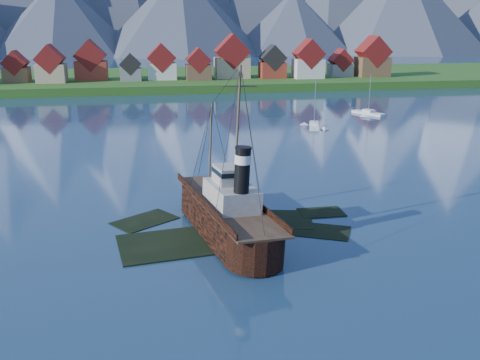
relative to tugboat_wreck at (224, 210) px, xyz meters
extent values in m
plane|color=navy|center=(-0.87, -0.81, -2.77)|extent=(1400.00, 1400.00, 0.00)
cube|color=black|center=(-3.87, -2.81, -3.09)|extent=(19.08, 11.42, 1.00)
cube|color=black|center=(5.13, 3.19, -3.15)|extent=(15.15, 9.76, 1.00)
cube|color=black|center=(1.13, 8.19, -3.05)|extent=(11.45, 9.06, 1.00)
cube|color=black|center=(11.13, -1.81, -3.19)|extent=(10.27, 8.34, 1.00)
cube|color=black|center=(-9.87, 5.19, -3.17)|extent=(9.42, 8.68, 1.00)
cube|color=black|center=(14.13, 4.19, -3.12)|extent=(6.00, 4.00, 1.00)
cube|color=#1F4814|center=(-0.87, 169.19, -2.77)|extent=(600.00, 80.00, 3.20)
cube|color=#3F3D38|center=(-0.87, 131.19, -2.77)|extent=(600.00, 2.50, 2.00)
cube|color=brown|center=(-56.87, 152.19, 2.98)|extent=(9.00, 8.00, 5.50)
cube|color=maroon|center=(-56.87, 152.19, 7.35)|extent=(9.16, 8.16, 9.16)
cube|color=tan|center=(-43.87, 149.19, 3.63)|extent=(10.50, 9.00, 6.80)
cube|color=maroon|center=(-43.87, 149.19, 8.92)|extent=(10.69, 9.18, 10.69)
cube|color=maroon|center=(-29.87, 155.19, 3.83)|extent=(12.00, 8.50, 7.20)
cube|color=maroon|center=(-29.87, 155.19, 9.59)|extent=(12.22, 8.67, 12.22)
cube|color=slate|center=(-14.87, 150.19, 2.63)|extent=(8.00, 7.00, 4.80)
cube|color=black|center=(-14.87, 150.19, 6.47)|extent=(8.15, 7.14, 8.15)
cube|color=beige|center=(-2.87, 153.19, 3.43)|extent=(11.00, 9.50, 6.40)
cube|color=maroon|center=(-2.87, 153.19, 8.61)|extent=(11.20, 9.69, 11.20)
cube|color=brown|center=(11.13, 149.19, 3.13)|extent=(9.50, 8.00, 5.80)
cube|color=maroon|center=(11.13, 149.19, 7.74)|extent=(9.67, 8.16, 9.67)
cube|color=tan|center=(25.13, 154.19, 4.23)|extent=(13.50, 10.00, 8.00)
cube|color=maroon|center=(25.13, 154.19, 10.66)|extent=(13.75, 10.20, 13.75)
cube|color=maroon|center=(41.13, 151.19, 3.33)|extent=(10.00, 8.50, 6.20)
cube|color=black|center=(41.13, 151.19, 8.23)|extent=(10.18, 8.67, 10.18)
cube|color=beige|center=(55.13, 148.19, 3.98)|extent=(11.50, 9.00, 7.50)
cube|color=maroon|center=(55.13, 148.19, 9.80)|extent=(11.71, 9.18, 11.71)
cube|color=slate|center=(70.13, 152.19, 2.73)|extent=(9.00, 7.50, 5.00)
cube|color=maroon|center=(70.13, 152.19, 6.85)|extent=(9.16, 7.65, 9.16)
cube|color=brown|center=(83.13, 150.19, 4.13)|extent=(12.50, 10.00, 7.80)
cube|color=maroon|center=(83.13, 150.19, 10.28)|extent=(12.73, 10.20, 12.73)
cone|color=#2D333D|center=(-70.87, 373.19, 24.23)|extent=(120.00, 120.00, 58.00)
cone|color=#2D333D|center=(19.13, 368.19, 28.23)|extent=(136.00, 136.00, 66.00)
cone|color=#2D333D|center=(109.13, 372.19, 20.23)|extent=(110.00, 110.00, 50.00)
cone|color=#2D333D|center=(199.13, 369.19, 32.73)|extent=(150.00, 150.00, 75.00)
cube|color=black|center=(0.00, -1.38, -0.69)|extent=(6.42, 18.48, 3.85)
cone|color=black|center=(0.00, 10.62, -0.69)|extent=(6.42, 6.42, 6.42)
cylinder|color=black|center=(0.00, -10.62, -0.69)|extent=(6.42, 6.42, 3.85)
cube|color=#4C3826|center=(0.00, -1.38, 1.33)|extent=(6.29, 24.39, 0.23)
cube|color=black|center=(-3.08, -1.38, 1.74)|extent=(0.18, 23.62, 0.83)
cube|color=black|center=(3.08, -1.38, 1.74)|extent=(0.18, 23.62, 0.83)
cube|color=#ADA89E|center=(0.00, -2.75, 2.70)|extent=(4.77, 7.79, 2.75)
cube|color=#ADA89E|center=(0.00, -1.83, 5.09)|extent=(3.30, 3.67, 2.02)
cylinder|color=black|center=(0.00, -5.78, 6.64)|extent=(1.74, 1.74, 5.13)
cylinder|color=silver|center=(0.00, -5.78, 7.93)|extent=(1.83, 1.83, 1.01)
cylinder|color=#473828|center=(0.00, 5.96, 6.92)|extent=(0.26, 0.26, 11.00)
cylinder|color=#473828|center=(0.00, -3.67, 12.05)|extent=(0.29, 0.29, 11.92)
cube|color=silver|center=(31.39, 63.13, -2.66)|extent=(4.72, 9.28, 1.27)
cube|color=silver|center=(31.39, 63.13, -1.65)|extent=(2.62, 2.98, 0.74)
cylinder|color=gray|center=(31.39, 63.13, 3.49)|extent=(0.15, 0.15, 11.02)
cube|color=silver|center=(52.07, 78.68, -2.67)|extent=(7.14, 9.97, 1.20)
cube|color=silver|center=(52.07, 78.68, -1.71)|extent=(3.31, 3.53, 0.70)
cylinder|color=gray|center=(52.07, 78.68, 3.16)|extent=(0.14, 0.14, 10.44)
camera|label=1|loc=(-8.59, -62.00, 22.72)|focal=40.00mm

